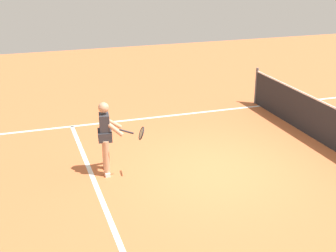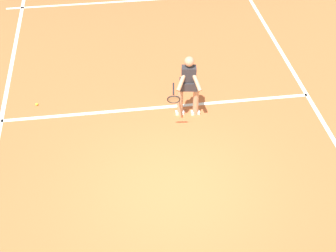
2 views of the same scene
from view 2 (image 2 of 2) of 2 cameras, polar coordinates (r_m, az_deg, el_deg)
name	(u,v)px [view 2 (image 2 of 2)]	position (r m, az deg, el deg)	size (l,w,h in m)	color
ground_plane	(175,186)	(9.90, 0.82, -6.94)	(28.05, 28.05, 0.00)	#C66638
baseline_marking	(137,1)	(16.66, -3.55, 14.15)	(8.30, 0.10, 0.01)	white
service_line_marking	(159,107)	(11.79, -1.04, 2.14)	(7.30, 0.10, 0.01)	white
tennis_player	(188,85)	(11.07, 2.32, 4.73)	(0.86, 0.91, 1.55)	tan
tennis_ball_near	(37,104)	(12.24, -14.81, 2.42)	(0.07, 0.07, 0.07)	#D1E533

